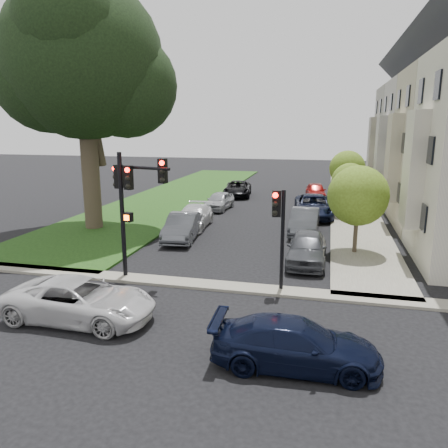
% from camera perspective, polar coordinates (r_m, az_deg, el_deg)
% --- Properties ---
extents(ground, '(140.00, 140.00, 0.00)m').
position_cam_1_polar(ground, '(16.63, -4.09, -10.52)').
color(ground, black).
rests_on(ground, ground).
extents(grass_strip, '(8.00, 44.00, 0.12)m').
position_cam_1_polar(grass_strip, '(41.41, -6.01, 3.76)').
color(grass_strip, '#143410').
rests_on(grass_strip, ground).
extents(sidewalk_right, '(3.50, 44.00, 0.12)m').
position_cam_1_polar(sidewalk_right, '(39.14, 16.33, 2.77)').
color(sidewalk_right, slate).
rests_on(sidewalk_right, ground).
extents(sidewalk_cross, '(60.00, 1.00, 0.12)m').
position_cam_1_polar(sidewalk_cross, '(18.39, -2.20, -7.95)').
color(sidewalk_cross, slate).
rests_on(sidewalk_cross, ground).
extents(house_c, '(7.70, 7.55, 15.97)m').
position_cam_1_polar(house_c, '(38.32, 25.79, 12.17)').
color(house_c, '#9F9F9F').
rests_on(house_c, ground).
extents(house_d, '(7.70, 7.55, 15.97)m').
position_cam_1_polar(house_d, '(45.69, 23.84, 12.27)').
color(house_d, tan).
rests_on(house_d, ground).
extents(eucalyptus, '(10.67, 9.69, 15.12)m').
position_cam_1_polar(eucalyptus, '(28.90, -18.06, 19.72)').
color(eucalyptus, '#473A30').
rests_on(eucalyptus, ground).
extents(small_tree_a, '(3.07, 3.07, 4.60)m').
position_cam_1_polar(small_tree_a, '(23.16, 17.11, 3.54)').
color(small_tree_a, '#473A30').
rests_on(small_tree_a, ground).
extents(small_tree_b, '(2.60, 2.60, 3.91)m').
position_cam_1_polar(small_tree_b, '(32.72, 16.11, 5.38)').
color(small_tree_b, '#473A30').
rests_on(small_tree_b, ground).
extents(small_tree_c, '(2.97, 2.97, 4.46)m').
position_cam_1_polar(small_tree_c, '(38.49, 15.80, 7.02)').
color(small_tree_c, '#473A30').
rests_on(small_tree_c, ground).
extents(traffic_signal_main, '(2.68, 0.76, 5.48)m').
position_cam_1_polar(traffic_signal_main, '(18.81, -12.06, 3.99)').
color(traffic_signal_main, black).
rests_on(traffic_signal_main, ground).
extents(traffic_signal_secondary, '(0.55, 0.45, 4.14)m').
position_cam_1_polar(traffic_signal_secondary, '(17.22, 7.24, 0.33)').
color(traffic_signal_secondary, black).
rests_on(traffic_signal_secondary, ground).
extents(car_cross_near, '(5.23, 2.48, 1.44)m').
position_cam_1_polar(car_cross_near, '(15.96, -18.28, -9.41)').
color(car_cross_near, silver).
rests_on(car_cross_near, ground).
extents(car_cross_far, '(4.76, 2.09, 1.36)m').
position_cam_1_polar(car_cross_far, '(12.65, 9.31, -15.22)').
color(car_cross_far, black).
rests_on(car_cross_far, ground).
extents(car_parked_0, '(1.85, 4.57, 1.56)m').
position_cam_1_polar(car_parked_0, '(21.48, 10.79, -3.06)').
color(car_parked_0, '#3F4247').
rests_on(car_parked_0, ground).
extents(car_parked_1, '(1.71, 4.69, 1.54)m').
position_cam_1_polar(car_parked_1, '(27.25, 10.47, 0.33)').
color(car_parked_1, '#3F4247').
rests_on(car_parked_1, ground).
extents(car_parked_2, '(3.14, 6.00, 1.61)m').
position_cam_1_polar(car_parked_2, '(32.29, 11.60, 2.31)').
color(car_parked_2, black).
rests_on(car_parked_2, ground).
extents(car_parked_3, '(2.13, 4.35, 1.43)m').
position_cam_1_polar(car_parked_3, '(40.26, 11.89, 4.24)').
color(car_parked_3, maroon).
rests_on(car_parked_3, ground).
extents(car_parked_5, '(2.16, 4.81, 1.53)m').
position_cam_1_polar(car_parked_5, '(25.49, -5.45, -0.38)').
color(car_parked_5, '#3F4247').
rests_on(car_parked_5, ground).
extents(car_parked_6, '(2.24, 4.96, 1.41)m').
position_cam_1_polar(car_parked_6, '(28.52, -4.01, 0.95)').
color(car_parked_6, silver).
rests_on(car_parked_6, ground).
extents(car_parked_7, '(1.92, 4.19, 1.39)m').
position_cam_1_polar(car_parked_7, '(34.44, -0.65, 3.05)').
color(car_parked_7, '#999BA0').
rests_on(car_parked_7, ground).
extents(car_parked_8, '(3.00, 5.38, 1.42)m').
position_cam_1_polar(car_parked_8, '(40.87, 1.80, 4.63)').
color(car_parked_8, black).
rests_on(car_parked_8, ground).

